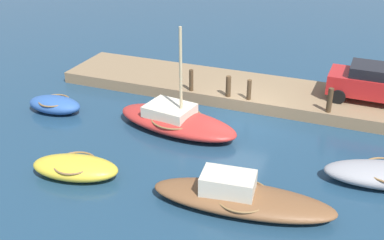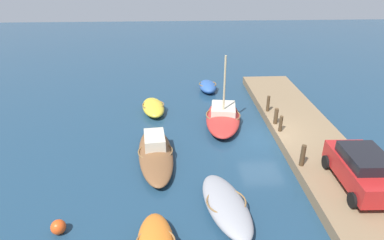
{
  "view_description": "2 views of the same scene",
  "coord_description": "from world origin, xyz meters",
  "px_view_note": "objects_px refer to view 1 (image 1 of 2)",
  "views": [
    {
      "loc": [
        -4.79,
        17.97,
        9.18
      ],
      "look_at": [
        1.33,
        2.5,
        0.78
      ],
      "focal_mm": 42.77,
      "sensor_mm": 36.0,
      "label": 1
    },
    {
      "loc": [
        -16.91,
        5.16,
        9.54
      ],
      "look_at": [
        1.21,
        4.23,
        0.74
      ],
      "focal_mm": 30.98,
      "sensor_mm": 36.0,
      "label": 2
    }
  ],
  "objects_px": {
    "dinghy_blue": "(55,104)",
    "mooring_post_mid_east": "(228,86)",
    "mooring_post_west": "(330,100)",
    "motorboat_brown": "(240,197)",
    "mooring_post_east": "(191,80)",
    "rowboat_yellow": "(75,167)",
    "mooring_post_mid_west": "(249,90)",
    "parked_car": "(374,83)",
    "sailboat_red": "(176,120)"
  },
  "relations": [
    {
      "from": "motorboat_brown",
      "to": "mooring_post_west",
      "type": "height_order",
      "value": "mooring_post_west"
    },
    {
      "from": "rowboat_yellow",
      "to": "motorboat_brown",
      "type": "relative_size",
      "value": 0.56
    },
    {
      "from": "mooring_post_east",
      "to": "parked_car",
      "type": "distance_m",
      "value": 8.33
    },
    {
      "from": "motorboat_brown",
      "to": "mooring_post_east",
      "type": "relative_size",
      "value": 5.77
    },
    {
      "from": "motorboat_brown",
      "to": "parked_car",
      "type": "bearing_deg",
      "value": -117.49
    },
    {
      "from": "motorboat_brown",
      "to": "mooring_post_mid_west",
      "type": "height_order",
      "value": "mooring_post_mid_west"
    },
    {
      "from": "rowboat_yellow",
      "to": "dinghy_blue",
      "type": "xyz_separation_m",
      "value": [
        3.95,
        -4.13,
        0.01
      ]
    },
    {
      "from": "mooring_post_mid_west",
      "to": "parked_car",
      "type": "height_order",
      "value": "parked_car"
    },
    {
      "from": "parked_car",
      "to": "mooring_post_mid_east",
      "type": "bearing_deg",
      "value": 19.13
    },
    {
      "from": "dinghy_blue",
      "to": "sailboat_red",
      "type": "height_order",
      "value": "sailboat_red"
    },
    {
      "from": "mooring_post_west",
      "to": "mooring_post_mid_west",
      "type": "distance_m",
      "value": 3.56
    },
    {
      "from": "rowboat_yellow",
      "to": "mooring_post_west",
      "type": "height_order",
      "value": "mooring_post_west"
    },
    {
      "from": "mooring_post_west",
      "to": "mooring_post_mid_east",
      "type": "distance_m",
      "value": 4.55
    },
    {
      "from": "sailboat_red",
      "to": "mooring_post_mid_east",
      "type": "xyz_separation_m",
      "value": [
        -1.35,
        -3.0,
        0.59
      ]
    },
    {
      "from": "sailboat_red",
      "to": "mooring_post_east",
      "type": "distance_m",
      "value": 3.11
    },
    {
      "from": "mooring_post_mid_west",
      "to": "mooring_post_east",
      "type": "bearing_deg",
      "value": 0.0
    },
    {
      "from": "motorboat_brown",
      "to": "rowboat_yellow",
      "type": "bearing_deg",
      "value": -1.95
    },
    {
      "from": "rowboat_yellow",
      "to": "mooring_post_west",
      "type": "xyz_separation_m",
      "value": [
        -7.82,
        -7.58,
        0.73
      ]
    },
    {
      "from": "motorboat_brown",
      "to": "mooring_post_west",
      "type": "relative_size",
      "value": 5.54
    },
    {
      "from": "motorboat_brown",
      "to": "mooring_post_mid_east",
      "type": "relative_size",
      "value": 6.12
    },
    {
      "from": "motorboat_brown",
      "to": "sailboat_red",
      "type": "relative_size",
      "value": 1.05
    },
    {
      "from": "sailboat_red",
      "to": "mooring_post_west",
      "type": "distance_m",
      "value": 6.66
    },
    {
      "from": "rowboat_yellow",
      "to": "mooring_post_west",
      "type": "relative_size",
      "value": 3.07
    },
    {
      "from": "mooring_post_west",
      "to": "mooring_post_mid_east",
      "type": "height_order",
      "value": "mooring_post_west"
    },
    {
      "from": "motorboat_brown",
      "to": "sailboat_red",
      "type": "height_order",
      "value": "sailboat_red"
    },
    {
      "from": "rowboat_yellow",
      "to": "parked_car",
      "type": "height_order",
      "value": "parked_car"
    },
    {
      "from": "dinghy_blue",
      "to": "mooring_post_mid_east",
      "type": "relative_size",
      "value": 2.64
    },
    {
      "from": "dinghy_blue",
      "to": "mooring_post_west",
      "type": "height_order",
      "value": "mooring_post_west"
    },
    {
      "from": "rowboat_yellow",
      "to": "mooring_post_mid_west",
      "type": "height_order",
      "value": "mooring_post_mid_west"
    },
    {
      "from": "parked_car",
      "to": "sailboat_red",
      "type": "bearing_deg",
      "value": 34.83
    },
    {
      "from": "mooring_post_east",
      "to": "sailboat_red",
      "type": "bearing_deg",
      "value": 99.33
    },
    {
      "from": "mooring_post_east",
      "to": "mooring_post_west",
      "type": "bearing_deg",
      "value": 180.0
    },
    {
      "from": "motorboat_brown",
      "to": "sailboat_red",
      "type": "bearing_deg",
      "value": -51.91
    },
    {
      "from": "dinghy_blue",
      "to": "mooring_post_mid_west",
      "type": "relative_size",
      "value": 2.73
    },
    {
      "from": "mooring_post_mid_east",
      "to": "parked_car",
      "type": "relative_size",
      "value": 0.25
    },
    {
      "from": "parked_car",
      "to": "mooring_post_mid_west",
      "type": "bearing_deg",
      "value": 22.16
    },
    {
      "from": "dinghy_blue",
      "to": "sailboat_red",
      "type": "relative_size",
      "value": 0.45
    },
    {
      "from": "rowboat_yellow",
      "to": "motorboat_brown",
      "type": "distance_m",
      "value": 5.96
    },
    {
      "from": "mooring_post_mid_west",
      "to": "parked_car",
      "type": "xyz_separation_m",
      "value": [
        -5.25,
        -1.97,
        0.39
      ]
    },
    {
      "from": "motorboat_brown",
      "to": "mooring_post_mid_west",
      "type": "distance_m",
      "value": 7.37
    },
    {
      "from": "sailboat_red",
      "to": "mooring_post_mid_east",
      "type": "bearing_deg",
      "value": -105.97
    },
    {
      "from": "rowboat_yellow",
      "to": "mooring_post_mid_east",
      "type": "distance_m",
      "value": 8.28
    },
    {
      "from": "sailboat_red",
      "to": "mooring_post_west",
      "type": "xyz_separation_m",
      "value": [
        -5.91,
        -3.0,
        0.64
      ]
    },
    {
      "from": "rowboat_yellow",
      "to": "motorboat_brown",
      "type": "bearing_deg",
      "value": 173.44
    },
    {
      "from": "dinghy_blue",
      "to": "mooring_post_west",
      "type": "relative_size",
      "value": 2.39
    },
    {
      "from": "mooring_post_east",
      "to": "motorboat_brown",
      "type": "bearing_deg",
      "value": 122.33
    },
    {
      "from": "dinghy_blue",
      "to": "mooring_post_mid_west",
      "type": "xyz_separation_m",
      "value": [
        -8.21,
        -3.44,
        0.65
      ]
    },
    {
      "from": "sailboat_red",
      "to": "mooring_post_mid_west",
      "type": "xyz_separation_m",
      "value": [
        -2.34,
        -3.0,
        0.57
      ]
    },
    {
      "from": "mooring_post_west",
      "to": "mooring_post_mid_west",
      "type": "height_order",
      "value": "mooring_post_west"
    },
    {
      "from": "motorboat_brown",
      "to": "sailboat_red",
      "type": "distance_m",
      "value": 5.78
    }
  ]
}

